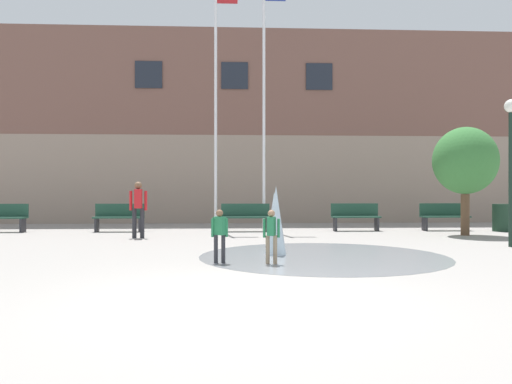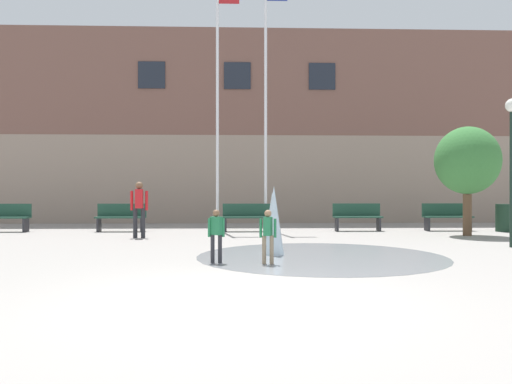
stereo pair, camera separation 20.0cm
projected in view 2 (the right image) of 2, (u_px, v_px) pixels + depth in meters
name	position (u px, v px, depth m)	size (l,w,h in m)	color
ground_plane	(234.00, 299.00, 6.10)	(100.00, 100.00, 0.00)	gray
library_building	(238.00, 134.00, 23.49)	(36.00, 6.05, 8.06)	gray
splash_fountain	(287.00, 231.00, 10.33)	(5.04, 5.04, 1.44)	gray
park_bench_far_left	(5.00, 217.00, 16.19)	(1.60, 0.44, 0.91)	#28282D
park_bench_under_left_flagpole	(121.00, 217.00, 16.33)	(1.60, 0.44, 0.91)	#28282D
park_bench_center	(247.00, 217.00, 16.37)	(1.60, 0.44, 0.91)	#28282D
park_bench_near_trashcan	(357.00, 216.00, 16.56)	(1.60, 0.44, 0.91)	#28282D
park_bench_far_right	(447.00, 216.00, 16.67)	(1.60, 0.44, 0.91)	#28282D
teen_by_trashcan	(139.00, 205.00, 14.11)	(0.50, 0.36, 1.59)	#28282D
child_in_fountain	(216.00, 232.00, 9.16)	(0.31, 0.22, 0.99)	#28282D
child_running	(268.00, 232.00, 9.02)	(0.31, 0.24, 0.99)	#89755B
flagpole_left	(218.00, 97.00, 17.08)	(0.80, 0.10, 8.60)	silver
flagpole_right	(266.00, 95.00, 17.13)	(0.80, 0.10, 8.73)	silver
lamp_post_right_lane	(512.00, 149.00, 11.73)	(0.32, 0.32, 3.51)	#192D23
trash_can	(505.00, 218.00, 16.25)	(0.56, 0.56, 0.90)	#193323
street_tree_near_building	(467.00, 161.00, 14.77)	(1.88, 1.88, 3.24)	brown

